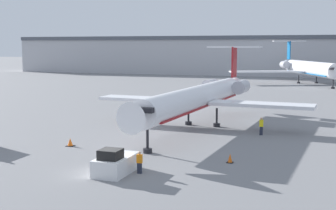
% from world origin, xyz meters
% --- Properties ---
extents(ground_plane, '(600.00, 600.00, 0.00)m').
position_xyz_m(ground_plane, '(0.00, 0.00, 0.00)').
color(ground_plane, slate).
extents(terminal_building, '(180.00, 16.80, 12.34)m').
position_xyz_m(terminal_building, '(0.00, 120.00, 6.19)').
color(terminal_building, '#B2B2B7').
rests_on(terminal_building, ground).
extents(airplane_main, '(25.30, 33.37, 9.17)m').
position_xyz_m(airplane_main, '(1.02, 21.42, 3.49)').
color(airplane_main, white).
rests_on(airplane_main, ground).
extents(pushback_tug, '(2.11, 4.14, 1.96)m').
position_xyz_m(pushback_tug, '(0.41, 0.34, 0.74)').
color(pushback_tug, silver).
rests_on(pushback_tug, ground).
extents(worker_near_tug, '(0.40, 0.24, 1.65)m').
position_xyz_m(worker_near_tug, '(2.06, 0.83, 0.86)').
color(worker_near_tug, '#232838').
rests_on(worker_near_tug, ground).
extents(worker_by_wing, '(0.40, 0.26, 1.87)m').
position_xyz_m(worker_by_wing, '(8.33, 18.61, 0.99)').
color(worker_by_wing, '#232838').
rests_on(worker_by_wing, ground).
extents(traffic_cone_left, '(0.70, 0.70, 0.74)m').
position_xyz_m(traffic_cone_left, '(-7.64, 7.38, 0.35)').
color(traffic_cone_left, black).
rests_on(traffic_cone_left, ground).
extents(traffic_cone_right, '(0.51, 0.51, 0.75)m').
position_xyz_m(traffic_cone_right, '(7.64, 6.13, 0.36)').
color(traffic_cone_right, black).
rests_on(traffic_cone_right, ground).
extents(airplane_parked_far_left, '(37.09, 33.33, 10.61)m').
position_xyz_m(airplane_parked_far_left, '(9.91, 89.62, 3.76)').
color(airplane_parked_far_left, white).
rests_on(airplane_parked_far_left, ground).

